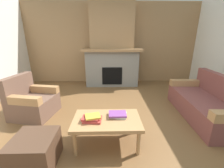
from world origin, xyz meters
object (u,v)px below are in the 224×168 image
at_px(couch, 208,104).
at_px(ottoman, 35,151).
at_px(fireplace, 112,50).
at_px(armchair, 32,102).
at_px(coffee_table, 107,122).

xyz_separation_m(couch, ottoman, (-2.97, -1.12, -0.09)).
bearing_deg(fireplace, armchair, -128.92).
bearing_deg(ottoman, couch, 20.71).
bearing_deg(coffee_table, ottoman, -158.30).
relative_size(coffee_table, ottoman, 1.92).
bearing_deg(armchair, fireplace, 51.08).
bearing_deg(couch, coffee_table, -159.73).
distance_m(armchair, ottoman, 1.44).
height_order(fireplace, ottoman, fireplace).
bearing_deg(coffee_table, armchair, 149.78).
relative_size(fireplace, armchair, 3.05).
relative_size(armchair, coffee_table, 0.89).
xyz_separation_m(armchair, ottoman, (0.66, -1.28, -0.09)).
height_order(fireplace, coffee_table, fireplace).
distance_m(couch, ottoman, 3.17).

